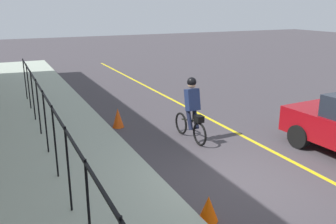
% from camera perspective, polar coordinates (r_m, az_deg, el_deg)
% --- Properties ---
extents(ground_plane, '(80.00, 80.00, 0.00)m').
position_cam_1_polar(ground_plane, '(8.26, 12.80, -10.63)').
color(ground_plane, '#413C41').
extents(lane_line_centre, '(36.00, 0.12, 0.01)m').
position_cam_1_polar(lane_line_centre, '(9.26, 20.73, -8.23)').
color(lane_line_centre, yellow).
rests_on(lane_line_centre, ground).
extents(sidewalk, '(40.00, 3.20, 0.15)m').
position_cam_1_polar(sidewalk, '(6.87, -11.09, -15.75)').
color(sidewalk, '#A4AF9E').
rests_on(sidewalk, ground).
extents(iron_fence, '(16.47, 0.04, 1.60)m').
position_cam_1_polar(iron_fence, '(7.17, -16.77, -3.90)').
color(iron_fence, black).
rests_on(iron_fence, sidewalk).
extents(cyclist_lead, '(1.71, 0.37, 1.83)m').
position_cam_1_polar(cyclist_lead, '(10.10, 3.78, 0.38)').
color(cyclist_lead, black).
rests_on(cyclist_lead, ground).
extents(traffic_cone_near, '(0.36, 0.36, 0.61)m').
position_cam_1_polar(traffic_cone_near, '(11.46, -7.91, -0.93)').
color(traffic_cone_near, '#F25210').
rests_on(traffic_cone_near, ground).
extents(traffic_cone_far, '(0.36, 0.36, 0.48)m').
position_cam_1_polar(traffic_cone_far, '(6.69, 6.40, -14.88)').
color(traffic_cone_far, '#FD5504').
rests_on(traffic_cone_far, ground).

